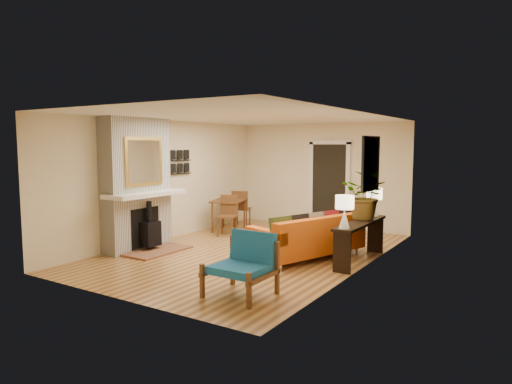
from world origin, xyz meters
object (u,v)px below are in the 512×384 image
sofa (311,237)px  lamp_near (345,208)px  ottoman (294,243)px  houseplant (366,195)px  lamp_far (374,198)px  dining_table (232,206)px  blue_chair (245,261)px  console_table (360,230)px

sofa → lamp_near: 1.26m
ottoman → houseplant: size_ratio=0.92×
lamp_near → lamp_far: same height
lamp_far → houseplant: 0.46m
ottoman → dining_table: dining_table is taller
lamp_near → houseplant: size_ratio=0.61×
sofa → lamp_far: (0.88, 0.90, 0.68)m
blue_chair → lamp_far: bearing=76.8°
lamp_near → lamp_far: size_ratio=1.00×
houseplant → lamp_near: bearing=-89.5°
lamp_far → houseplant: (-0.01, -0.45, 0.10)m
console_table → sofa: bearing=-168.5°
sofa → ottoman: bearing=172.6°
console_table → lamp_near: bearing=-90.0°
ottoman → dining_table: bearing=150.9°
blue_chair → lamp_far: lamp_far is taller
sofa → lamp_far: bearing=45.7°
sofa → console_table: sofa is taller
sofa → blue_chair: (0.11, -2.35, 0.08)m
blue_chair → dining_table: bearing=127.7°
dining_table → houseplant: 3.80m
blue_chair → lamp_near: 2.00m
sofa → dining_table: bearing=153.4°
blue_chair → houseplant: bearing=75.0°
dining_table → ottoman: bearing=-29.1°
sofa → lamp_near: (0.88, -0.60, 0.68)m
dining_table → houseplant: houseplant is taller
sofa → dining_table: dining_table is taller
blue_chair → console_table: 2.65m
blue_chair → houseplant: 2.99m
lamp_far → dining_table: bearing=172.4°
console_table → lamp_far: bearing=90.0°
ottoman → console_table: (1.24, 0.13, 0.36)m
dining_table → houseplant: (3.64, -0.93, 0.57)m
lamp_far → ottoman: bearing=-145.3°
blue_chair → lamp_near: (0.76, 1.75, 0.60)m
ottoman → console_table: bearing=6.1°
houseplant → lamp_far: bearing=88.7°
dining_table → lamp_far: bearing=-7.6°
lamp_near → houseplant: bearing=90.5°
houseplant → ottoman: bearing=-161.5°
sofa → lamp_near: lamp_near is taller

